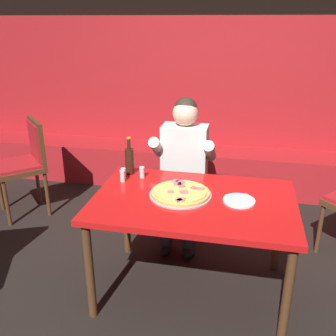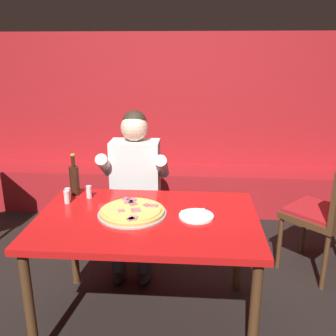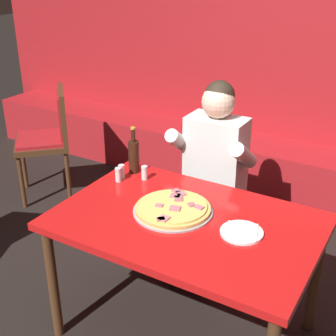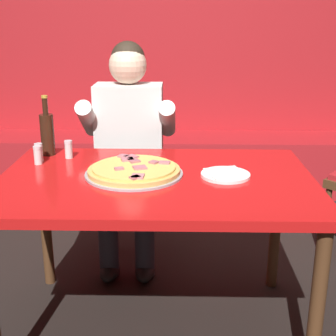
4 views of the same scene
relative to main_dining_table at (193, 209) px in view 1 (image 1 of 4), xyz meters
The scene contains 12 objects.
ground_plane 0.67m from the main_dining_table, ahead, with size 24.00×24.00×0.00m, color black.
booth_wall_panel 2.20m from the main_dining_table, 90.00° to the left, with size 6.80×0.16×1.90m, color #A3191E.
booth_bench 1.91m from the main_dining_table, 90.00° to the left, with size 6.46×0.48×0.46m, color #A3191E.
main_dining_table is the anchor object (origin of this frame).
pizza 0.14m from the main_dining_table, 163.19° to the left, with size 0.42×0.42×0.05m.
plate_white_paper 0.31m from the main_dining_table, ahead, with size 0.21×0.21×0.02m.
beer_bottle 0.66m from the main_dining_table, 148.93° to the left, with size 0.07×0.07×0.29m.
shaker_red_pepper_flakes 0.61m from the main_dining_table, 158.89° to the left, with size 0.04×0.04×0.09m.
shaker_black_pepper 0.52m from the main_dining_table, 147.81° to the left, with size 0.04×0.04×0.09m.
shaker_parmesan 0.59m from the main_dining_table, 162.73° to the left, with size 0.04×0.04×0.09m.
diner_seated_blue_shirt 0.69m from the main_dining_table, 105.77° to the left, with size 0.53×0.53×1.27m.
dining_chair_side_aisle 2.00m from the main_dining_table, 153.79° to the left, with size 0.62×0.62×0.96m.
Camera 1 is at (0.29, -2.22, 1.86)m, focal length 40.00 mm.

